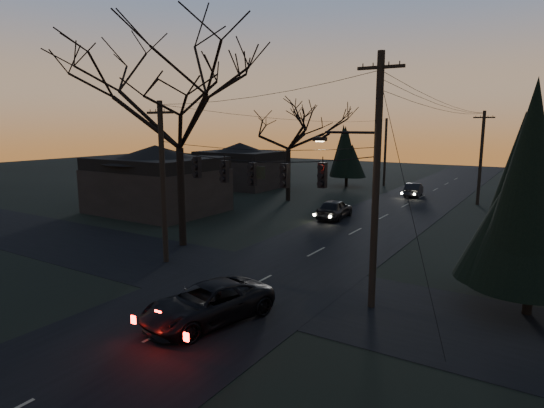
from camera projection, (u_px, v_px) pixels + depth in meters
The scene contains 17 objects.
ground_plane at pixel (65, 384), 12.98m from camera, with size 160.00×160.00×0.00m, color black.
main_road at pixel (344, 238), 29.66m from camera, with size 8.00×120.00×0.02m, color black.
cross_road at pixel (259, 282), 21.32m from camera, with size 60.00×7.00×0.02m, color black.
utility_pole_right at pixel (371, 307), 18.44m from camera, with size 5.00×0.30×10.00m, color black, non-canonical shape.
utility_pole_left at pixel (166, 262), 24.46m from camera, with size 1.80×0.30×8.50m, color black, non-canonical shape.
utility_pole_far_r at pixel (477, 205), 41.80m from camera, with size 1.80×0.30×8.50m, color black, non-canonical shape.
utility_pole_far_l at pixel (384, 186), 54.49m from camera, with size 0.30×0.30×8.00m, color black, non-canonical shape.
span_signal_assembly at pixel (254, 172), 20.55m from camera, with size 11.50×0.44×1.68m.
bare_tree_left at pixel (178, 107), 26.41m from camera, with size 10.63×10.63×11.85m.
evergreen_right at pixel (539, 191), 16.90m from camera, with size 4.50×4.50×8.56m.
bare_tree_dist at pixel (288, 128), 42.86m from camera, with size 7.36×7.36×9.99m.
evergreen_dist at pixel (347, 154), 53.46m from camera, with size 3.39×3.39×6.48m.
house_left_near at pixel (156, 179), 38.08m from camera, with size 10.00×8.00×5.60m.
house_left_far at pixel (240, 165), 53.03m from camera, with size 9.00×7.00×5.20m.
suv_near at pixel (208, 304), 16.93m from camera, with size 2.38×5.15×1.43m, color black.
sedan_oncoming_a at pixel (335, 209), 35.55m from camera, with size 1.80×4.48×1.53m, color black.
sedan_oncoming_b at pixel (414, 190), 46.47m from camera, with size 1.45×4.15×1.37m, color black.
Camera 1 is at (11.35, -6.91, 7.33)m, focal length 30.00 mm.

